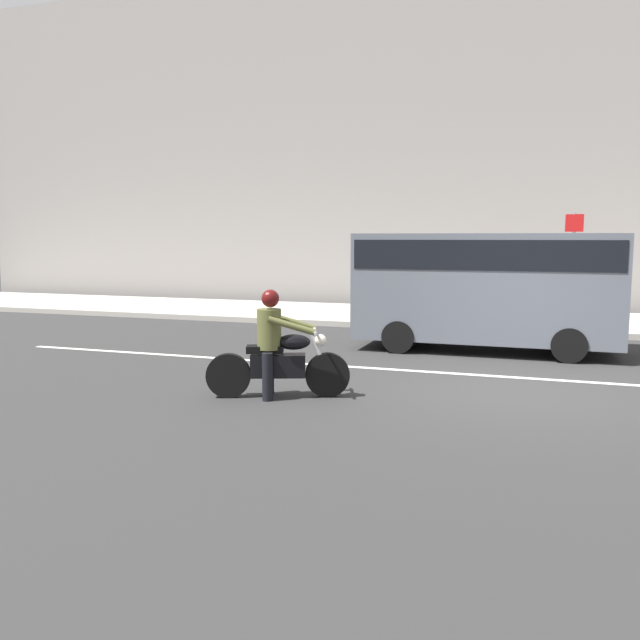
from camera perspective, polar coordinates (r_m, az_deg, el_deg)
The scene contains 7 objects.
ground_plane at distance 10.39m, azimuth 16.22°, elevation -5.73°, with size 80.00×80.00×0.00m, color #2D2D2D.
sidewalk_slab at distance 18.27m, azimuth 17.40°, elevation -0.09°, with size 40.00×4.40×0.14m, color #A8A399.
building_facade at distance 21.76m, azimuth 18.18°, elevation 14.91°, with size 40.00×1.40×10.68m, color gray.
lane_marking_stripe at distance 11.31m, azimuth 13.65°, elevation -4.60°, with size 18.00×0.14×0.01m, color silver.
motorcycle_with_rider_olive at distance 9.43m, azimuth -3.70°, elevation -2.87°, with size 1.94×0.93×1.53m.
parked_van_slate_gray at distance 13.63m, azimuth 14.00°, elevation 3.08°, with size 5.04×1.96×2.32m.
street_sign_post at distance 18.21m, azimuth 20.78°, elevation 5.14°, with size 0.44×0.08×2.71m.
Camera 1 is at (0.40, -10.14, 2.27)m, focal length 37.49 mm.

